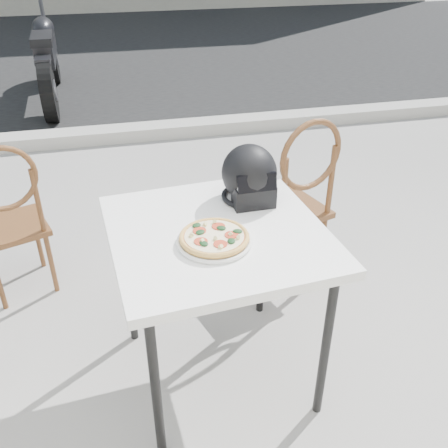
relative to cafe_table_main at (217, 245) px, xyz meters
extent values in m
plane|color=#999691|center=(0.16, 0.12, -0.73)|extent=(80.00, 80.00, 0.00)
cube|color=black|center=(0.16, 7.12, -0.73)|extent=(30.00, 8.00, 0.00)
cube|color=#A29F97|center=(0.16, 3.12, -0.67)|extent=(30.00, 0.25, 0.12)
cube|color=white|center=(0.00, 0.00, 0.05)|extent=(0.91, 0.91, 0.04)
cylinder|color=black|center=(-0.32, -0.38, -0.35)|extent=(0.04, 0.04, 0.76)
cylinder|color=black|center=(0.38, -0.32, -0.35)|extent=(0.04, 0.04, 0.76)
cylinder|color=black|center=(-0.38, 0.32, -0.35)|extent=(0.04, 0.04, 0.76)
cylinder|color=black|center=(0.32, 0.38, -0.35)|extent=(0.04, 0.04, 0.76)
cylinder|color=white|center=(-0.03, -0.09, 0.08)|extent=(0.31, 0.31, 0.01)
torus|color=white|center=(-0.03, -0.09, 0.08)|extent=(0.33, 0.33, 0.01)
cylinder|color=#E2AB52|center=(-0.03, -0.09, 0.10)|extent=(0.34, 0.34, 0.01)
torus|color=#E2AB52|center=(-0.03, -0.09, 0.10)|extent=(0.35, 0.35, 0.02)
cylinder|color=#B93414|center=(-0.03, -0.09, 0.10)|extent=(0.30, 0.30, 0.00)
cylinder|color=#FEF1C2|center=(-0.03, -0.09, 0.11)|extent=(0.30, 0.30, 0.00)
cylinder|color=#C33C22|center=(0.03, -0.11, 0.11)|extent=(0.07, 0.07, 0.00)
cylinder|color=#C33C22|center=(0.00, -0.03, 0.11)|extent=(0.07, 0.07, 0.00)
cylinder|color=#C33C22|center=(-0.08, -0.05, 0.11)|extent=(0.07, 0.07, 0.00)
cylinder|color=#C33C22|center=(-0.09, -0.12, 0.11)|extent=(0.07, 0.07, 0.00)
cylinder|color=#C33C22|center=(-0.02, -0.16, 0.11)|extent=(0.07, 0.07, 0.00)
ellipsoid|color=#133517|center=(0.00, -0.05, 0.11)|extent=(0.05, 0.04, 0.01)
ellipsoid|color=#133517|center=(-0.08, -0.06, 0.11)|extent=(0.05, 0.04, 0.01)
ellipsoid|color=#133517|center=(0.02, -0.15, 0.11)|extent=(0.04, 0.04, 0.01)
ellipsoid|color=#133517|center=(-0.08, -0.14, 0.11)|extent=(0.04, 0.05, 0.01)
ellipsoid|color=#133517|center=(0.06, -0.09, 0.11)|extent=(0.04, 0.04, 0.01)
ellipsoid|color=#133517|center=(-0.09, -0.01, 0.11)|extent=(0.05, 0.05, 0.01)
cylinder|color=#EBE390|center=(-0.03, -0.12, 0.11)|extent=(0.02, 0.02, 0.02)
cylinder|color=#EBE390|center=(-0.05, -0.01, 0.11)|extent=(0.02, 0.02, 0.02)
cylinder|color=#EBE390|center=(0.03, -0.11, 0.11)|extent=(0.02, 0.02, 0.02)
cylinder|color=#EBE390|center=(-0.01, -0.01, 0.11)|extent=(0.02, 0.02, 0.02)
cylinder|color=#EBE390|center=(-0.03, -0.18, 0.11)|extent=(0.02, 0.02, 0.02)
cylinder|color=#EBE390|center=(-0.12, -0.08, 0.11)|extent=(0.02, 0.02, 0.02)
cylinder|color=#EBE390|center=(0.05, -0.14, 0.11)|extent=(0.02, 0.02, 0.02)
cylinder|color=#EBE390|center=(-0.09, -0.13, 0.11)|extent=(0.02, 0.02, 0.02)
ellipsoid|color=black|center=(0.19, 0.23, 0.20)|extent=(0.24, 0.26, 0.25)
cube|color=black|center=(0.19, 0.15, 0.12)|extent=(0.18, 0.09, 0.10)
torus|color=black|center=(0.19, 0.23, 0.09)|extent=(0.25, 0.25, 0.02)
cube|color=black|center=(0.20, 0.12, 0.20)|extent=(0.17, 0.04, 0.08)
cube|color=brown|center=(0.56, 0.69, -0.29)|extent=(0.49, 0.49, 0.03)
cylinder|color=brown|center=(0.66, 0.88, -0.51)|extent=(0.04, 0.04, 0.44)
cylinder|color=brown|center=(0.36, 0.79, -0.51)|extent=(0.04, 0.04, 0.44)
cylinder|color=brown|center=(0.76, 0.58, -0.51)|extent=(0.04, 0.04, 0.44)
cylinder|color=brown|center=(0.45, 0.49, -0.51)|extent=(0.04, 0.04, 0.44)
cylinder|color=brown|center=(0.76, 0.57, -0.08)|extent=(0.04, 0.04, 0.42)
cylinder|color=brown|center=(0.46, 0.48, -0.08)|extent=(0.04, 0.04, 0.42)
torus|color=brown|center=(0.61, 0.52, 0.11)|extent=(0.38, 0.14, 0.39)
cube|color=brown|center=(-0.97, 0.90, -0.33)|extent=(0.46, 0.46, 0.03)
cylinder|color=brown|center=(-0.88, 1.09, -0.53)|extent=(0.04, 0.04, 0.40)
cylinder|color=brown|center=(-0.79, 0.82, -0.53)|extent=(0.04, 0.04, 0.40)
cylinder|color=brown|center=(-0.79, 0.81, -0.14)|extent=(0.04, 0.04, 0.38)
torus|color=brown|center=(-0.92, 0.76, 0.04)|extent=(0.34, 0.14, 0.35)
cylinder|color=black|center=(-1.02, 5.36, -0.40)|extent=(0.15, 0.66, 0.66)
cylinder|color=gray|center=(-1.02, 5.36, -0.40)|extent=(0.16, 0.23, 0.22)
cylinder|color=black|center=(-0.96, 3.82, -0.40)|extent=(0.15, 0.66, 0.66)
cylinder|color=gray|center=(-0.96, 3.82, -0.40)|extent=(0.16, 0.23, 0.22)
cube|color=black|center=(-0.99, 4.59, -0.13)|extent=(0.24, 1.16, 0.24)
ellipsoid|color=black|center=(-1.00, 4.76, 0.06)|extent=(0.26, 0.47, 0.25)
cube|color=black|center=(-0.98, 4.26, 0.04)|extent=(0.24, 0.56, 0.09)
cylinder|color=gray|center=(-1.01, 5.27, -0.05)|extent=(0.06, 0.36, 0.78)
cube|color=black|center=(-0.96, 3.84, -0.09)|extent=(0.16, 0.25, 0.06)
camera|label=1|loc=(-0.36, -1.65, 1.13)|focal=40.00mm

